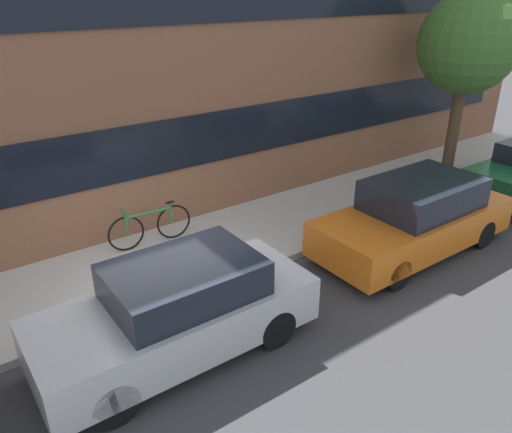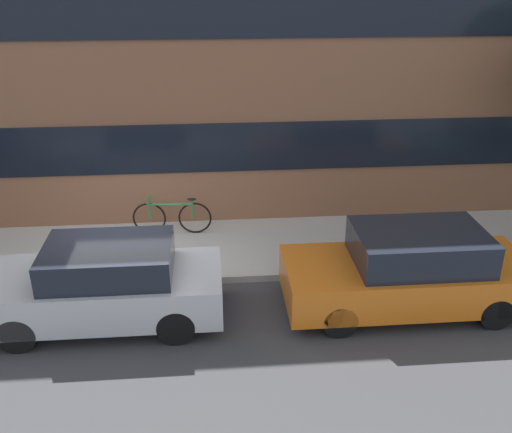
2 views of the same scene
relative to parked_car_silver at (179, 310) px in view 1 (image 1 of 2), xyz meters
name	(u,v)px [view 1 (image 1 of 2)]	position (x,y,z in m)	size (l,w,h in m)	color
ground_plane	(169,309)	(0.31, 1.05, -0.72)	(56.00, 56.00, 0.00)	#38383A
sidewalk_strip	(136,272)	(0.31, 2.36, -0.65)	(28.00, 2.63, 0.14)	#B2AFA8
rowhouse_facade	(70,21)	(0.31, 4.12, 3.62)	(28.00, 1.02, 8.67)	brown
parked_car_silver	(179,310)	(0.00, 0.00, 0.00)	(4.02, 1.63, 1.45)	#B2B5BA
parked_car_orange	(415,217)	(5.26, 0.00, 0.01)	(4.29, 1.71, 1.50)	#D16619
bicycle	(150,225)	(0.97, 3.08, -0.16)	(1.73, 0.44, 0.84)	black
street_tree	(468,45)	(9.19, 1.97, 2.84)	(2.46, 2.46, 4.68)	brown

